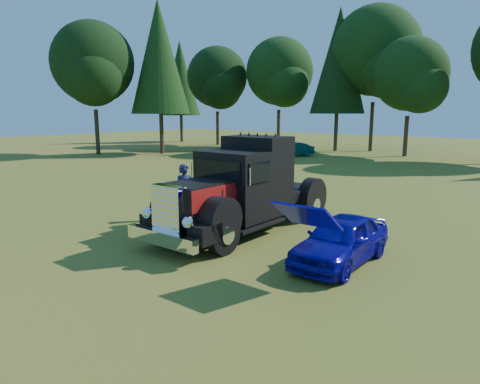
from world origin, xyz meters
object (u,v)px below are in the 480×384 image
spectator_near (185,191)px  distant_teal_car (293,149)px  spectator_far (200,196)px  hotrod_coupe (341,240)px  diamond_t_truck (241,192)px

spectator_near → distant_teal_car: 22.46m
spectator_far → spectator_near: bearing=170.5°
hotrod_coupe → spectator_near: spectator_near is taller
diamond_t_truck → hotrod_coupe: diamond_t_truck is taller
spectator_far → distant_teal_car: size_ratio=0.44×
diamond_t_truck → spectator_near: size_ratio=3.66×
hotrod_coupe → spectator_near: (-6.43, 0.83, 0.36)m
hotrod_coupe → spectator_near: 6.49m
diamond_t_truck → spectator_far: 2.35m
hotrod_coupe → spectator_far: hotrod_coupe is taller
hotrod_coupe → distant_teal_car: (-14.82, 21.65, -0.03)m
hotrod_coupe → distant_teal_car: size_ratio=1.11×
spectator_near → spectator_far: 0.57m
spectator_near → distant_teal_car: bearing=52.3°
diamond_t_truck → distant_teal_car: (-11.01, 20.92, -0.69)m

